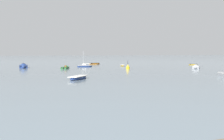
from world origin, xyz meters
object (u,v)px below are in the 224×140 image
(motorboat_moored_1, at_px, (23,67))
(channel_buoy, at_px, (128,67))
(motorboat_moored_2, at_px, (66,68))
(sailboat_moored_0, at_px, (85,66))
(rowboat_moored_4, at_px, (78,78))
(motorboat_moored_0, at_px, (196,68))
(rowboat_moored_5, at_px, (94,64))
(rowboat_moored_0, at_px, (193,65))
(rowboat_moored_3, at_px, (122,66))

(motorboat_moored_1, relative_size, channel_buoy, 2.66)
(motorboat_moored_2, distance_m, sailboat_moored_0, 9.51)
(rowboat_moored_4, bearing_deg, motorboat_moored_0, -25.84)
(rowboat_moored_5, relative_size, channel_buoy, 1.85)
(motorboat_moored_2, xyz_separation_m, sailboat_moored_0, (6.84, 6.60, 0.02))
(motorboat_moored_2, relative_size, rowboat_moored_4, 0.94)
(motorboat_moored_1, bearing_deg, rowboat_moored_5, 122.31)
(rowboat_moored_5, xyz_separation_m, channel_buoy, (0.07, -29.44, 0.28))
(motorboat_moored_1, relative_size, rowboat_moored_5, 1.44)
(rowboat_moored_4, xyz_separation_m, sailboat_moored_0, (9.89, 34.14, 0.02))
(rowboat_moored_0, distance_m, channel_buoy, 32.58)
(rowboat_moored_4, relative_size, sailboat_moored_0, 0.92)
(rowboat_moored_4, relative_size, rowboat_moored_5, 1.07)
(sailboat_moored_0, bearing_deg, rowboat_moored_4, 81.83)
(motorboat_moored_0, bearing_deg, rowboat_moored_0, -173.54)
(rowboat_moored_3, relative_size, rowboat_moored_5, 0.88)
(rowboat_moored_3, height_order, rowboat_moored_5, rowboat_moored_5)
(rowboat_moored_0, height_order, motorboat_moored_2, motorboat_moored_2)
(motorboat_moored_1, xyz_separation_m, motorboat_moored_2, (10.23, -7.38, -0.09))
(motorboat_moored_0, relative_size, motorboat_moored_1, 0.77)
(motorboat_moored_1, distance_m, channel_buoy, 28.78)
(rowboat_moored_0, xyz_separation_m, rowboat_moored_3, (-25.53, 1.96, 0.02))
(rowboat_moored_3, xyz_separation_m, sailboat_moored_0, (-12.44, -0.71, 0.06))
(motorboat_moored_0, xyz_separation_m, sailboat_moored_0, (-25.44, 18.24, -0.01))
(motorboat_moored_0, height_order, sailboat_moored_0, sailboat_moored_0)
(motorboat_moored_1, relative_size, rowboat_moored_4, 1.34)
(motorboat_moored_2, relative_size, rowboat_moored_5, 1.01)
(rowboat_moored_0, height_order, rowboat_moored_3, rowboat_moored_3)
(sailboat_moored_0, bearing_deg, rowboat_moored_0, -173.91)
(motorboat_moored_0, bearing_deg, motorboat_moored_2, -66.96)
(motorboat_moored_0, height_order, rowboat_moored_5, motorboat_moored_0)
(rowboat_moored_0, xyz_separation_m, motorboat_moored_1, (-55.04, 2.03, 0.15))
(motorboat_moored_0, distance_m, rowboat_moored_4, 38.74)
(motorboat_moored_0, height_order, rowboat_moored_3, motorboat_moored_0)
(motorboat_moored_2, bearing_deg, channel_buoy, -91.68)
(rowboat_moored_0, bearing_deg, motorboat_moored_0, 69.72)
(motorboat_moored_2, bearing_deg, motorboat_moored_1, 78.17)
(rowboat_moored_3, relative_size, sailboat_moored_0, 0.76)
(rowboat_moored_3, bearing_deg, motorboat_moored_0, 51.61)
(motorboat_moored_2, xyz_separation_m, channel_buoy, (14.67, -7.04, 0.27))
(rowboat_moored_3, bearing_deg, rowboat_moored_5, -145.64)
(rowboat_moored_4, bearing_deg, rowboat_moored_0, -15.57)
(sailboat_moored_0, relative_size, channel_buoy, 2.14)
(motorboat_moored_0, height_order, rowboat_moored_4, motorboat_moored_0)
(rowboat_moored_3, bearing_deg, rowboat_moored_4, -15.49)
(rowboat_moored_0, relative_size, rowboat_moored_4, 0.74)
(rowboat_moored_0, distance_m, motorboat_moored_2, 45.12)
(sailboat_moored_0, height_order, rowboat_moored_5, sailboat_moored_0)
(channel_buoy, bearing_deg, motorboat_moored_2, 154.36)
(motorboat_moored_0, xyz_separation_m, rowboat_moored_4, (-35.33, -15.89, -0.03))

